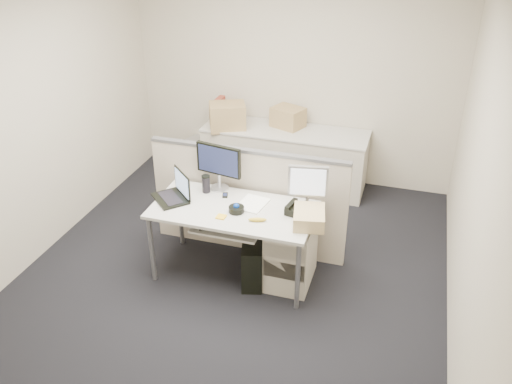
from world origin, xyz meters
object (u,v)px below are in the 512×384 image
(desk, at_px, (233,214))
(monitor_main, at_px, (219,167))
(desk_phone, at_px, (299,211))
(laptop, at_px, (169,187))

(desk, height_order, monitor_main, monitor_main)
(desk, distance_m, monitor_main, 0.50)
(desk, xyz_separation_m, desk_phone, (0.60, 0.08, 0.10))
(monitor_main, height_order, laptop, monitor_main)
(laptop, bearing_deg, desk_phone, 48.33)
(desk, bearing_deg, desk_phone, 7.59)
(laptop, bearing_deg, desk, 45.49)
(desk_phone, bearing_deg, desk, -160.89)
(monitor_main, bearing_deg, laptop, -127.29)
(desk, relative_size, monitor_main, 3.23)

